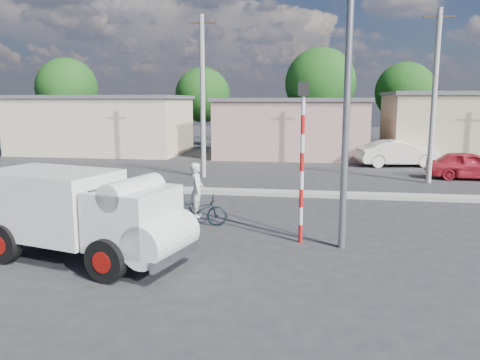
# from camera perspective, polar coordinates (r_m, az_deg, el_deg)

# --- Properties ---
(ground_plane) EXTENTS (120.00, 120.00, 0.00)m
(ground_plane) POSITION_cam_1_polar(r_m,az_deg,el_deg) (12.26, -8.16, -8.91)
(ground_plane) COLOR #29292C
(ground_plane) RESTS_ON ground
(median) EXTENTS (40.00, 0.80, 0.16)m
(median) POSITION_cam_1_polar(r_m,az_deg,el_deg) (19.78, -1.45, -1.41)
(median) COLOR #99968E
(median) RESTS_ON ground
(truck) EXTENTS (5.57, 3.17, 2.18)m
(truck) POSITION_cam_1_polar(r_m,az_deg,el_deg) (11.94, -18.45, -3.80)
(truck) COLOR black
(truck) RESTS_ON ground
(bicycle) EXTENTS (1.95, 0.94, 0.98)m
(bicycle) POSITION_cam_1_polar(r_m,az_deg,el_deg) (14.71, -5.22, -3.71)
(bicycle) COLOR black
(bicycle) RESTS_ON ground
(cyclist) EXTENTS (0.50, 0.67, 1.69)m
(cyclist) POSITION_cam_1_polar(r_m,az_deg,el_deg) (14.63, -5.24, -2.36)
(cyclist) COLOR white
(cyclist) RESTS_ON ground
(car_cream) EXTENTS (4.91, 2.50, 1.54)m
(car_cream) POSITION_cam_1_polar(r_m,az_deg,el_deg) (29.41, 18.67, 3.10)
(car_cream) COLOR white
(car_cream) RESTS_ON ground
(car_red) EXTENTS (4.19, 1.91, 1.39)m
(car_red) POSITION_cam_1_polar(r_m,az_deg,el_deg) (25.93, 26.20, 1.62)
(car_red) COLOR red
(car_red) RESTS_ON ground
(traffic_pole) EXTENTS (0.28, 0.18, 4.36)m
(traffic_pole) POSITION_cam_1_polar(r_m,az_deg,el_deg) (12.67, 7.60, 3.74)
(traffic_pole) COLOR red
(traffic_pole) RESTS_ON ground
(streetlight) EXTENTS (2.34, 0.22, 9.00)m
(streetlight) POSITION_cam_1_polar(r_m,az_deg,el_deg) (12.36, 12.32, 14.46)
(streetlight) COLOR slate
(streetlight) RESTS_ON ground
(building_row) EXTENTS (37.80, 7.30, 4.44)m
(building_row) POSITION_cam_1_polar(r_m,az_deg,el_deg) (33.23, 4.72, 6.64)
(building_row) COLOR beige
(building_row) RESTS_ON ground
(tree_row) EXTENTS (51.24, 7.43, 8.42)m
(tree_row) POSITION_cam_1_polar(r_m,az_deg,el_deg) (39.85, 14.79, 10.92)
(tree_row) COLOR #38281E
(tree_row) RESTS_ON ground
(utility_poles) EXTENTS (35.40, 0.24, 8.00)m
(utility_poles) POSITION_cam_1_polar(r_m,az_deg,el_deg) (23.10, 8.40, 10.04)
(utility_poles) COLOR #99968E
(utility_poles) RESTS_ON ground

